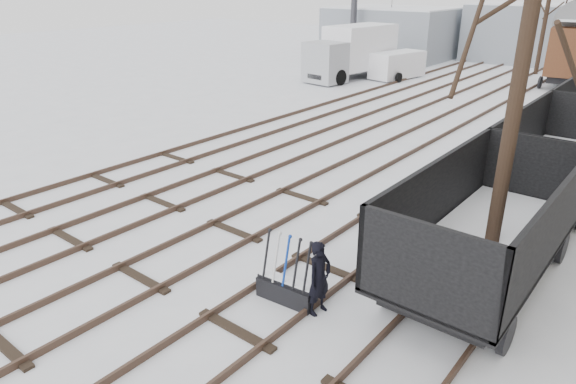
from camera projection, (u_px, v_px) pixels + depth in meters
name	position (u px, v px, depth m)	size (l,w,h in m)	color
ground	(141.00, 279.00, 11.58)	(120.00, 120.00, 0.00)	white
tracks	(413.00, 140.00, 21.39)	(13.90, 52.00, 0.16)	black
shed_left	(393.00, 32.00, 44.23)	(10.00, 8.00, 4.10)	gray
shed_right	(516.00, 33.00, 41.83)	(7.00, 6.00, 4.50)	gray
ground_frame	(287.00, 289.00, 10.69)	(1.33, 0.53, 1.49)	black
worker	(319.00, 278.00, 10.13)	(0.58, 0.38, 1.58)	black
freight_wagon_a	(485.00, 242.00, 11.09)	(2.58, 6.46, 2.64)	black
freight_wagon_b	(558.00, 165.00, 15.70)	(2.58, 6.46, 2.64)	black
box_van_wagon	(574.00, 48.00, 31.48)	(3.52, 5.66, 4.07)	black
lorry	(352.00, 52.00, 34.40)	(3.06, 7.76, 3.44)	black
panel_van	(397.00, 65.00, 34.67)	(2.50, 4.28, 1.77)	white
crane	(355.00, 27.00, 41.16)	(2.45, 6.12, 10.27)	#333338
tree_near	(511.00, 126.00, 10.07)	(0.30, 0.30, 7.17)	black
tree_far_left	(544.00, 28.00, 35.47)	(0.30, 0.30, 6.28)	black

